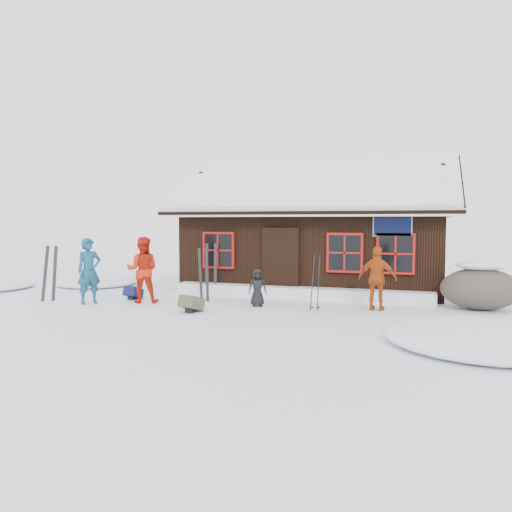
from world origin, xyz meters
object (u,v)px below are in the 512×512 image
(skier_crouched, at_px, (257,288))
(boulder, at_px, (480,287))
(backpack_olive, at_px, (191,306))
(ski_poles, at_px, (315,284))
(backpack_blue, at_px, (133,295))
(skier_teal, at_px, (89,271))
(ski_pair_left, at_px, (50,274))
(skier_orange_left, at_px, (143,270))
(skier_orange_right, at_px, (377,279))

(skier_crouched, distance_m, boulder, 5.69)
(backpack_olive, bearing_deg, ski_poles, 33.03)
(boulder, distance_m, ski_poles, 4.21)
(backpack_olive, bearing_deg, backpack_blue, 162.92)
(skier_teal, distance_m, backpack_olive, 3.29)
(boulder, relative_size, backpack_olive, 3.47)
(backpack_olive, bearing_deg, ski_pair_left, -173.16)
(boulder, bearing_deg, skier_teal, -166.69)
(skier_orange_left, xyz_separation_m, ski_poles, (4.78, 0.28, -0.23))
(skier_crouched, bearing_deg, ski_poles, -28.06)
(skier_orange_right, xyz_separation_m, backpack_olive, (-4.35, -1.68, -0.66))
(ski_poles, bearing_deg, ski_pair_left, -173.25)
(skier_teal, bearing_deg, ski_pair_left, 121.39)
(skier_teal, bearing_deg, skier_orange_left, -31.12)
(ski_pair_left, xyz_separation_m, ski_poles, (7.40, 0.88, -0.08))
(boulder, xyz_separation_m, ski_poles, (-3.95, -1.46, 0.11))
(boulder, relative_size, ski_poles, 1.34)
(boulder, distance_m, backpack_olive, 7.32)
(boulder, xyz_separation_m, ski_pair_left, (-11.35, -2.33, 0.18))
(ski_pair_left, bearing_deg, skier_crouched, -8.39)
(backpack_blue, bearing_deg, ski_pair_left, -152.90)
(backpack_blue, xyz_separation_m, backpack_olive, (2.48, -1.30, 0.02))
(ski_poles, bearing_deg, backpack_blue, 178.68)
(skier_teal, bearing_deg, ski_poles, -48.60)
(backpack_blue, bearing_deg, skier_teal, -123.55)
(skier_teal, xyz_separation_m, ski_pair_left, (-1.34, 0.03, -0.14))
(ski_poles, bearing_deg, skier_crouched, 175.04)
(skier_teal, height_order, skier_crouched, skier_teal)
(skier_teal, bearing_deg, backpack_blue, -1.88)
(skier_crouched, height_order, backpack_olive, skier_crouched)
(backpack_olive, bearing_deg, boulder, 31.82)
(skier_orange_left, xyz_separation_m, skier_crouched, (3.20, 0.42, -0.42))
(skier_orange_left, xyz_separation_m, boulder, (8.73, 1.74, -0.34))
(backpack_blue, bearing_deg, skier_orange_right, 4.35)
(ski_pair_left, bearing_deg, skier_orange_right, -9.45)
(skier_orange_left, xyz_separation_m, backpack_blue, (-0.57, 0.41, -0.78))
(boulder, bearing_deg, skier_crouched, -166.58)
(skier_orange_left, relative_size, skier_crouched, 1.84)
(skier_teal, relative_size, skier_orange_right, 1.11)
(ski_pair_left, distance_m, ski_poles, 7.45)
(skier_orange_right, relative_size, skier_crouched, 1.64)
(skier_crouched, distance_m, ski_poles, 1.60)
(skier_crouched, relative_size, boulder, 0.51)
(skier_orange_left, height_order, backpack_olive, skier_orange_left)
(skier_orange_left, relative_size, ski_pair_left, 1.13)
(skier_crouched, distance_m, backpack_blue, 3.78)
(backpack_olive, bearing_deg, skier_orange_right, 31.81)
(skier_orange_right, distance_m, backpack_blue, 6.87)
(skier_teal, xyz_separation_m, backpack_olive, (3.19, -0.27, -0.75))
(skier_orange_right, bearing_deg, skier_orange_left, 12.90)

